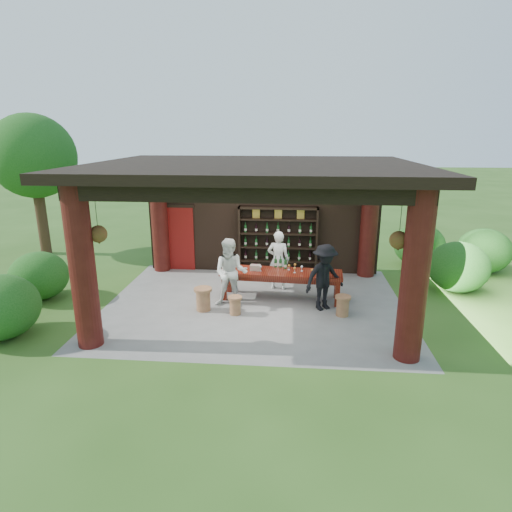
# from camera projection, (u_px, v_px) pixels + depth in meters

# --- Properties ---
(ground) EXTENTS (90.00, 90.00, 0.00)m
(ground) POSITION_uv_depth(u_px,v_px,m) (255.00, 304.00, 10.80)
(ground) COLOR #2D5119
(ground) RESTS_ON ground
(pavilion) EXTENTS (7.50, 6.00, 3.60)m
(pavilion) POSITION_uv_depth(u_px,v_px,m) (256.00, 218.00, 10.61)
(pavilion) COLOR slate
(pavilion) RESTS_ON ground
(wine_shelf) EXTENTS (2.35, 0.36, 2.07)m
(wine_shelf) POSITION_uv_depth(u_px,v_px,m) (278.00, 241.00, 12.81)
(wine_shelf) COLOR black
(wine_shelf) RESTS_ON ground
(tasting_table) EXTENTS (3.15, 1.00, 0.75)m
(tasting_table) POSITION_uv_depth(u_px,v_px,m) (281.00, 276.00, 10.98)
(tasting_table) COLOR #55100C
(tasting_table) RESTS_ON ground
(stool_near_left) EXTENTS (0.34, 0.34, 0.45)m
(stool_near_left) POSITION_uv_depth(u_px,v_px,m) (235.00, 305.00, 10.14)
(stool_near_left) COLOR brown
(stool_near_left) RESTS_ON ground
(stool_near_right) EXTENTS (0.37, 0.37, 0.49)m
(stool_near_right) POSITION_uv_depth(u_px,v_px,m) (343.00, 305.00, 10.06)
(stool_near_right) COLOR brown
(stool_near_right) RESTS_ON ground
(stool_far_left) EXTENTS (0.43, 0.43, 0.57)m
(stool_far_left) POSITION_uv_depth(u_px,v_px,m) (203.00, 299.00, 10.35)
(stool_far_left) COLOR brown
(stool_far_left) RESTS_ON ground
(host) EXTENTS (0.63, 0.44, 1.63)m
(host) POSITION_uv_depth(u_px,v_px,m) (278.00, 260.00, 11.67)
(host) COLOR white
(host) RESTS_ON ground
(guest_woman) EXTENTS (0.84, 0.66, 1.72)m
(guest_woman) POSITION_uv_depth(u_px,v_px,m) (231.00, 273.00, 10.46)
(guest_woman) COLOR white
(guest_woman) RESTS_ON ground
(guest_man) EXTENTS (1.22, 1.07, 1.64)m
(guest_man) POSITION_uv_depth(u_px,v_px,m) (324.00, 277.00, 10.28)
(guest_man) COLOR black
(guest_man) RESTS_ON ground
(table_bottles) EXTENTS (0.34, 0.19, 0.31)m
(table_bottles) POSITION_uv_depth(u_px,v_px,m) (281.00, 262.00, 11.19)
(table_bottles) COLOR #194C1E
(table_bottles) RESTS_ON tasting_table
(table_glasses) EXTENTS (1.76, 0.48, 0.15)m
(table_glasses) POSITION_uv_depth(u_px,v_px,m) (299.00, 269.00, 10.89)
(table_glasses) COLOR silver
(table_glasses) RESTS_ON tasting_table
(napkin_basket) EXTENTS (0.27, 0.20, 0.14)m
(napkin_basket) POSITION_uv_depth(u_px,v_px,m) (255.00, 268.00, 11.02)
(napkin_basket) COLOR #BF6672
(napkin_basket) RESTS_ON tasting_table
(shrubs) EXTENTS (13.88, 7.58, 1.36)m
(shrubs) POSITION_uv_depth(u_px,v_px,m) (349.00, 276.00, 11.14)
(shrubs) COLOR #194C14
(shrubs) RESTS_ON ground
(trees) EXTENTS (21.49, 9.46, 4.80)m
(trees) POSITION_uv_depth(u_px,v_px,m) (425.00, 165.00, 10.98)
(trees) COLOR #3F2819
(trees) RESTS_ON ground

